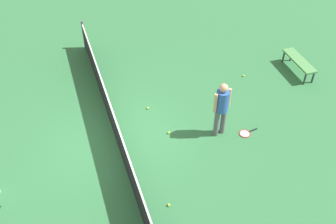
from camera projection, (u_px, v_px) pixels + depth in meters
ground_plane at (117, 140)px, 10.50m from camera, size 40.00×40.00×0.00m
court_net at (115, 127)px, 10.17m from camera, size 10.09×0.09×1.07m
player_near_side at (222, 105)px, 10.04m from camera, size 0.40×0.53×1.70m
tennis_racket_near_player at (246, 133)px, 10.68m from camera, size 0.36×0.60×0.03m
tennis_ball_near_player at (148, 108)px, 11.46m from camera, size 0.07×0.07×0.07m
tennis_ball_by_net at (169, 133)px, 10.67m from camera, size 0.07×0.07×0.07m
tennis_ball_midcourt at (169, 205)px, 8.87m from camera, size 0.07×0.07×0.07m
tennis_ball_baseline at (243, 76)px, 12.70m from camera, size 0.07×0.07×0.07m
courtside_bench at (299, 61)px, 12.65m from camera, size 1.51×0.45×0.48m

